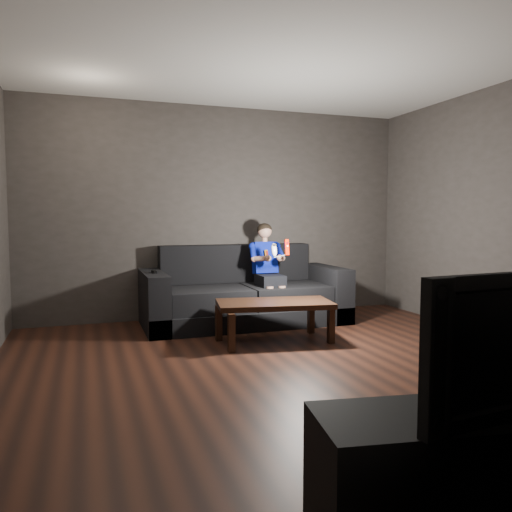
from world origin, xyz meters
name	(u,v)px	position (x,y,z in m)	size (l,w,h in m)	color
floor	(299,370)	(0.00, 0.00, 0.00)	(5.00, 5.00, 0.00)	black
back_wall	(221,212)	(0.00, 2.50, 1.35)	(5.00, 0.04, 2.70)	#383330
ceiling	(301,41)	(0.00, 0.00, 2.70)	(5.00, 5.00, 0.02)	beige
sofa	(244,298)	(0.14, 1.96, 0.31)	(2.43, 1.05, 0.94)	black
child	(268,262)	(0.42, 1.89, 0.75)	(0.43, 0.53, 1.06)	black
wii_remote_red	(287,247)	(0.50, 1.48, 0.95)	(0.05, 0.07, 0.18)	red
nunchuk_white	(274,250)	(0.34, 1.48, 0.92)	(0.07, 0.10, 0.16)	white
wii_remote_black	(154,272)	(-0.95, 1.87, 0.68)	(0.05, 0.15, 0.03)	black
coffee_table	(274,307)	(0.15, 0.97, 0.37)	(1.25, 0.77, 0.42)	black
media_console	(497,473)	(-0.15, -2.27, 0.26)	(1.48, 0.42, 0.53)	black
tv	(502,340)	(-0.15, -2.27, 0.81)	(0.97, 0.13, 0.56)	black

